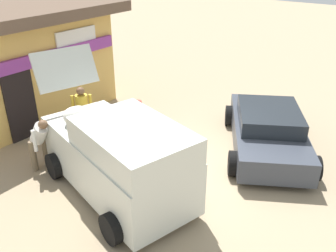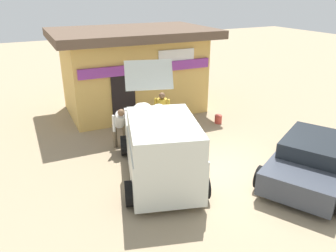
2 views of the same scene
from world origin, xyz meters
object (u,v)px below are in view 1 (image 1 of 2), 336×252
parked_sedan (267,130)px  paint_bucket (138,106)px  vendor_standing (83,111)px  unloaded_banana_pile (60,130)px  storefront_bar (14,60)px  delivery_van (118,156)px  customer_bending (40,139)px

parked_sedan → paint_bucket: 4.54m
vendor_standing → unloaded_banana_pile: bearing=107.6°
storefront_bar → parked_sedan: size_ratio=1.50×
delivery_van → parked_sedan: 4.29m
parked_sedan → customer_bending: customer_bending is taller
delivery_van → paint_bucket: size_ratio=14.45×
vendor_standing → paint_bucket: 2.64m
unloaded_banana_pile → vendor_standing: bearing=-72.4°
storefront_bar → delivery_van: bearing=-104.6°
parked_sedan → vendor_standing: 5.09m
parked_sedan → vendor_standing: size_ratio=2.71×
delivery_van → unloaded_banana_pile: bearing=72.6°
customer_bending → delivery_van: bearing=-79.9°
parked_sedan → unloaded_banana_pile: bearing=118.1°
paint_bucket → vendor_standing: bearing=-177.3°
delivery_van → parked_sedan: delivery_van is taller
storefront_bar → vendor_standing: size_ratio=4.07×
parked_sedan → paint_bucket: parked_sedan is taller
unloaded_banana_pile → storefront_bar: bearing=79.2°
parked_sedan → unloaded_banana_pile: parked_sedan is taller
delivery_van → vendor_standing: size_ratio=2.89×
storefront_bar → paint_bucket: storefront_bar is taller
vendor_standing → parked_sedan: bearing=-60.2°
delivery_van → storefront_bar: bearing=75.4°
delivery_van → unloaded_banana_pile: size_ratio=5.60×
parked_sedan → unloaded_banana_pile: (-2.78, 5.20, -0.36)m
storefront_bar → customer_bending: 3.99m
unloaded_banana_pile → paint_bucket: unloaded_banana_pile is taller
storefront_bar → delivery_van: 5.83m
parked_sedan → unloaded_banana_pile: size_ratio=5.24×
storefront_bar → paint_bucket: size_ratio=20.32×
parked_sedan → customer_bending: bearing=135.3°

